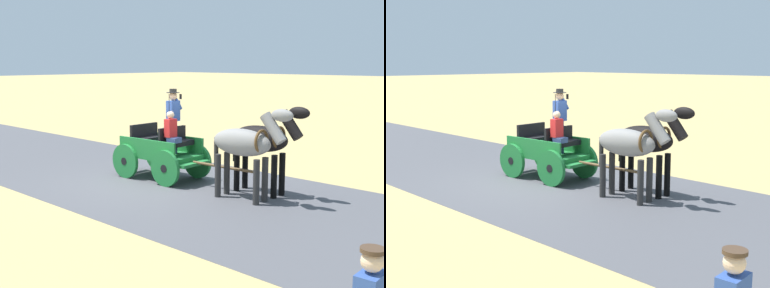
% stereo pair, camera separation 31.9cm
% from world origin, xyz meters
% --- Properties ---
extents(ground_plane, '(200.00, 200.00, 0.00)m').
position_xyz_m(ground_plane, '(0.00, 0.00, 0.00)').
color(ground_plane, tan).
extents(road_surface, '(6.18, 160.00, 0.01)m').
position_xyz_m(road_surface, '(0.00, 0.00, 0.00)').
color(road_surface, '#4C4C51').
rests_on(road_surface, ground).
extents(horse_drawn_carriage, '(1.54, 4.52, 2.50)m').
position_xyz_m(horse_drawn_carriage, '(-0.49, -0.10, 0.82)').
color(horse_drawn_carriage, '#1E7233').
rests_on(horse_drawn_carriage, ground).
extents(horse_near_side, '(0.64, 2.13, 2.21)m').
position_xyz_m(horse_near_side, '(-1.04, 2.90, 1.32)').
color(horse_near_side, black).
rests_on(horse_near_side, ground).
extents(horse_off_side, '(0.67, 2.14, 2.21)m').
position_xyz_m(horse_off_side, '(-0.28, 2.94, 1.32)').
color(horse_off_side, gray).
rests_on(horse_off_side, ground).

